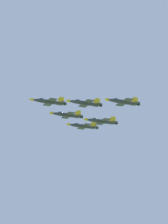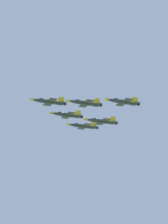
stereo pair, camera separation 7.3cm
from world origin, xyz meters
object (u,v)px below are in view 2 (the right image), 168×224
object	(u,v)px
jet_right_wingman	(67,115)
jet_right_outer	(83,126)
jet_left_wingman	(85,103)
jet_left_outer	(123,102)
jet_slot_rear	(101,121)
jet_lead	(48,102)

from	to	relation	value
jet_right_wingman	jet_right_outer	size ratio (longest dim) A/B	0.98
jet_left_wingman	jet_left_outer	xyz separation A→B (m)	(-7.06, 15.53, -1.23)
jet_left_wingman	jet_slot_rear	xyz separation A→B (m)	(-16.47, -4.47, -3.68)
jet_right_wingman	jet_right_outer	xyz separation A→B (m)	(-16.47, -4.47, -1.04)
jet_left_wingman	jet_left_outer	bearing A→B (deg)	139.97
jet_left_outer	jet_right_wingman	bearing A→B (deg)	-69.62
jet_left_wingman	jet_slot_rear	distance (m)	17.45
jet_left_outer	jet_right_outer	bearing A→B (deg)	-91.03
jet_left_wingman	jet_right_outer	size ratio (longest dim) A/B	0.97
jet_right_wingman	jet_slot_rear	size ratio (longest dim) A/B	0.99
jet_left_outer	jet_slot_rear	world-z (taller)	jet_left_outer
jet_left_outer	jet_right_outer	world-z (taller)	jet_right_outer
jet_left_wingman	jet_right_outer	world-z (taller)	jet_right_outer
jet_lead	jet_left_outer	bearing A→B (deg)	140.31
jet_left_wingman	jet_right_wingman	xyz separation A→B (m)	(-9.41, -20.00, 1.05)
jet_right_outer	jet_slot_rear	xyz separation A→B (m)	(9.41, 20.00, -3.70)
jet_lead	jet_right_wingman	bearing A→B (deg)	-138.97
jet_lead	jet_right_wingman	distance (m)	17.12
jet_right_outer	jet_slot_rear	world-z (taller)	jet_right_outer
jet_left_outer	jet_right_outer	xyz separation A→B (m)	(-18.81, -40.00, 1.24)
jet_right_wingman	jet_left_outer	world-z (taller)	jet_right_wingman
jet_right_outer	jet_left_outer	bearing A→B (deg)	89.85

